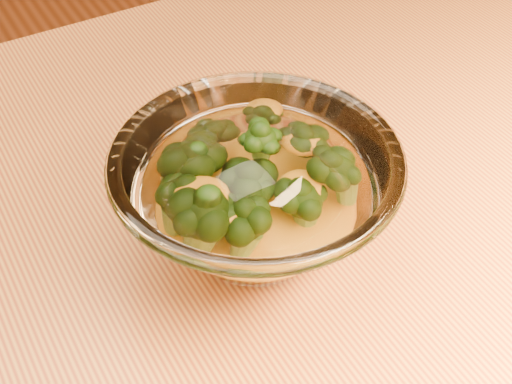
% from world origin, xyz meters
% --- Properties ---
extents(table, '(1.20, 0.80, 0.75)m').
position_xyz_m(table, '(0.00, 0.00, 0.65)').
color(table, '#BE8739').
rests_on(table, ground).
extents(glass_bowl, '(0.23, 0.23, 0.10)m').
position_xyz_m(glass_bowl, '(-0.01, -0.03, 0.80)').
color(glass_bowl, white).
rests_on(glass_bowl, table).
extents(cheese_sauce, '(0.12, 0.12, 0.03)m').
position_xyz_m(cheese_sauce, '(-0.01, -0.03, 0.78)').
color(cheese_sauce, orange).
rests_on(cheese_sauce, glass_bowl).
extents(broccoli_heap, '(0.16, 0.14, 0.08)m').
position_xyz_m(broccoli_heap, '(-0.02, -0.02, 0.82)').
color(broccoli_heap, black).
rests_on(broccoli_heap, cheese_sauce).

